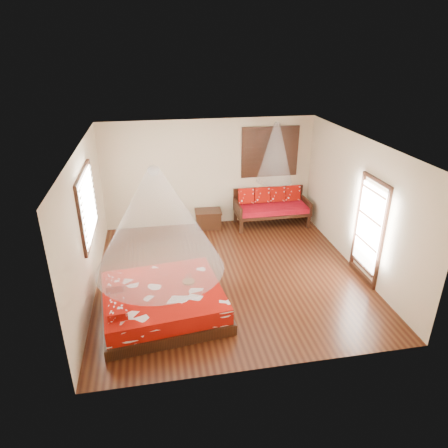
{
  "coord_description": "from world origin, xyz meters",
  "views": [
    {
      "loc": [
        -1.43,
        -7.17,
        4.5
      ],
      "look_at": [
        -0.11,
        0.08,
        1.15
      ],
      "focal_mm": 32.0,
      "sensor_mm": 36.0,
      "label": 1
    }
  ],
  "objects": [
    {
      "name": "shutter_panel",
      "position": [
        1.6,
        2.72,
        1.9
      ],
      "size": [
        1.52,
        0.06,
        1.32
      ],
      "color": "black",
      "rests_on": "wall_back"
    },
    {
      "name": "glazed_door",
      "position": [
        2.72,
        -0.6,
        1.07
      ],
      "size": [
        0.08,
        1.02,
        2.16
      ],
      "color": "black",
      "rests_on": "floor"
    },
    {
      "name": "window_left",
      "position": [
        -2.71,
        0.2,
        1.7
      ],
      "size": [
        0.1,
        1.74,
        1.34
      ],
      "color": "black",
      "rests_on": "wall_left"
    },
    {
      "name": "bed",
      "position": [
        -1.45,
        -1.11,
        0.25
      ],
      "size": [
        2.37,
        2.19,
        0.64
      ],
      "rotation": [
        0.0,
        0.0,
        0.12
      ],
      "color": "black",
      "rests_on": "floor"
    },
    {
      "name": "wine_tray",
      "position": [
        -0.95,
        -0.94,
        0.55
      ],
      "size": [
        0.23,
        0.23,
        0.19
      ],
      "rotation": [
        0.0,
        0.0,
        0.38
      ],
      "color": "brown",
      "rests_on": "bed"
    },
    {
      "name": "room",
      "position": [
        0.0,
        0.0,
        1.4
      ],
      "size": [
        5.54,
        5.54,
        2.84
      ],
      "color": "black",
      "rests_on": "ground"
    },
    {
      "name": "storage_chest",
      "position": [
        -0.1,
        2.45,
        0.24
      ],
      "size": [
        0.72,
        0.54,
        0.48
      ],
      "rotation": [
        0.0,
        0.0,
        -0.05
      ],
      "color": "black",
      "rests_on": "floor"
    },
    {
      "name": "mosquito_net_main",
      "position": [
        -1.44,
        -1.1,
        1.85
      ],
      "size": [
        2.2,
        2.2,
        1.8
      ],
      "primitive_type": "cone",
      "color": "white",
      "rests_on": "ceiling"
    },
    {
      "name": "mosquito_net_daybed",
      "position": [
        1.6,
        2.25,
        2.0
      ],
      "size": [
        0.91,
        0.91,
        1.5
      ],
      "primitive_type": "cone",
      "color": "white",
      "rests_on": "ceiling"
    },
    {
      "name": "daybed",
      "position": [
        1.6,
        2.39,
        0.52
      ],
      "size": [
        1.95,
        0.86,
        0.98
      ],
      "color": "black",
      "rests_on": "floor"
    }
  ]
}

